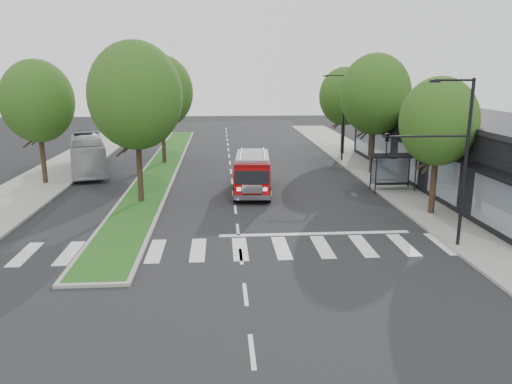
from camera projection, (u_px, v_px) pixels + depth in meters
ground at (238, 230)px, 26.78m from camera, size 140.00×140.00×0.00m
sidewalk_right at (400, 184)px, 37.32m from camera, size 5.00×80.00×0.15m
sidewalk_left at (29, 190)px, 35.44m from camera, size 5.00×80.00×0.15m
median at (162, 167)px, 43.78m from camera, size 3.00×50.00×0.15m
storefront_row at (461, 151)px, 37.06m from camera, size 8.00×30.00×5.00m
bus_shelter at (393, 163)px, 34.97m from camera, size 3.20×1.60×2.61m
tree_right_near at (439, 122)px, 28.21m from camera, size 4.40×4.40×8.05m
tree_right_mid at (375, 94)px, 39.61m from camera, size 5.60×5.60×9.72m
tree_right_far at (344, 96)px, 49.46m from camera, size 5.00×5.00×8.73m
tree_median_near at (136, 96)px, 30.56m from camera, size 5.80×5.80×10.16m
tree_median_far at (161, 92)px, 44.21m from camera, size 5.60×5.60×9.72m
tree_left_mid at (37, 101)px, 35.97m from camera, size 5.20×5.20×9.16m
streetlight_right_near at (448, 152)px, 22.95m from camera, size 4.08×0.22×8.00m
streetlight_right_far at (342, 114)px, 45.82m from camera, size 2.11×0.20×8.00m
fire_engine at (252, 173)px, 34.99m from camera, size 2.94×8.06×2.74m
city_bus at (88, 154)px, 41.90m from camera, size 5.29×11.12×3.02m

